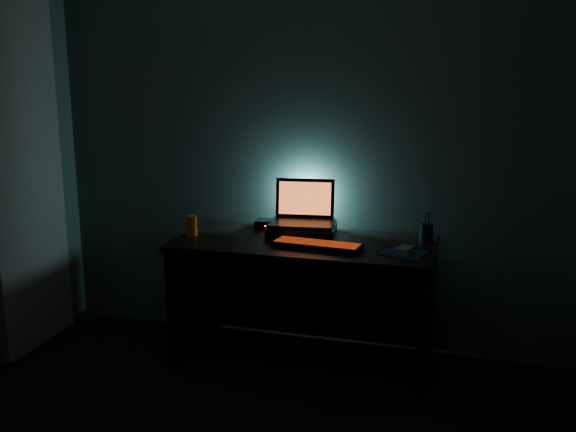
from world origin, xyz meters
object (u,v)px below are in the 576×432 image
Objects in this scene: laptop at (303,213)px; mouse at (405,250)px; keyboard at (317,245)px; router at (268,224)px; juice_glass at (191,226)px; pen_cup at (426,233)px.

laptop is 0.72m from mouse.
router is at bearing 143.65° from keyboard.
router is (-0.24, 0.05, -0.10)m from laptop.
mouse reaches higher than keyboard.
juice_glass is 0.78× the size of router.
laptop is 0.68m from juice_glass.
keyboard is 3.35× the size of router.
pen_cup is 1.38m from juice_glass.
laptop is 2.69× the size of router.
pen_cup is (0.58, 0.27, 0.04)m from keyboard.
laptop is at bearing -14.14° from router.
keyboard is at bearing -69.45° from laptop.
laptop is 3.77× the size of pen_cup.
keyboard is at bearing -162.22° from mouse.
juice_glass is (-1.27, 0.05, 0.04)m from mouse.
router is at bearing 160.64° from laptop.
juice_glass reaches higher than mouse.
keyboard is at bearing -43.80° from router.
keyboard is 0.48m from mouse.
mouse is 0.96m from router.
router is at bearing 175.03° from mouse.
laptop is at bearing 123.21° from keyboard.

